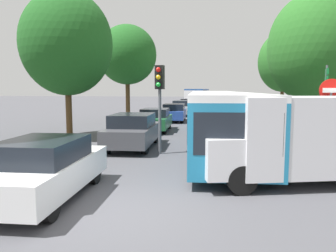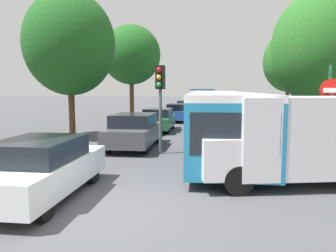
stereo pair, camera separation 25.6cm
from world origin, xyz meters
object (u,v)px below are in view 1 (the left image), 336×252
(queued_car_green, at_px, (155,120))
(white_van, at_px, (300,137))
(tree_right_mid, at_px, (313,51))
(tree_right_far, at_px, (283,63))
(queued_car_red, at_px, (188,105))
(no_entry_sign, at_px, (330,110))
(city_bus_rear, at_px, (198,96))
(tree_left_mid, at_px, (67,46))
(traffic_light, at_px, (160,89))
(articulated_bus, at_px, (217,113))
(queued_car_graphite, at_px, (133,131))
(direction_sign_post, at_px, (326,88))
(queued_car_silver, at_px, (182,108))
(tree_left_far, at_px, (126,56))
(queued_car_white, at_px, (44,169))
(queued_car_blue, at_px, (174,113))

(queued_car_green, xyz_separation_m, white_van, (6.04, -10.02, 0.56))
(tree_right_mid, height_order, tree_right_far, tree_right_mid)
(queued_car_red, relative_size, no_entry_sign, 1.46)
(city_bus_rear, height_order, tree_right_mid, tree_right_mid)
(tree_left_mid, bearing_deg, traffic_light, -32.06)
(traffic_light, height_order, tree_right_far, tree_right_far)
(queued_car_green, bearing_deg, tree_right_mid, -91.93)
(articulated_bus, height_order, queued_car_red, articulated_bus)
(queued_car_graphite, height_order, direction_sign_post, direction_sign_post)
(traffic_light, bearing_deg, articulated_bus, 158.28)
(traffic_light, height_order, no_entry_sign, traffic_light)
(white_van, bearing_deg, queued_car_green, -74.74)
(city_bus_rear, distance_m, tree_right_far, 23.33)
(articulated_bus, height_order, tree_right_mid, tree_right_mid)
(queued_car_silver, bearing_deg, no_entry_sign, -163.92)
(queued_car_graphite, bearing_deg, traffic_light, -132.02)
(queued_car_green, xyz_separation_m, tree_right_far, (8.93, 10.23, 3.99))
(tree_left_mid, bearing_deg, city_bus_rear, 83.75)
(queued_car_red, bearing_deg, articulated_bus, -173.70)
(tree_right_far, bearing_deg, city_bus_rear, 112.68)
(tree_right_far, bearing_deg, queued_car_red, 138.39)
(tree_left_far, distance_m, tree_right_far, 13.30)
(articulated_bus, height_order, tree_left_mid, tree_left_mid)
(queued_car_red, distance_m, direction_sign_post, 22.81)
(queued_car_red, height_order, tree_right_mid, tree_right_mid)
(queued_car_white, height_order, tree_left_mid, tree_left_mid)
(queued_car_silver, relative_size, white_van, 0.79)
(white_van, bearing_deg, city_bus_rear, -97.60)
(traffic_light, height_order, direction_sign_post, direction_sign_post)
(queued_car_white, xyz_separation_m, queued_car_graphite, (0.21, 6.66, 0.03))
(city_bus_rear, xyz_separation_m, queued_car_green, (-0.02, -31.54, -0.77))
(direction_sign_post, xyz_separation_m, tree_right_far, (0.25, 13.05, 2.12))
(queued_car_white, distance_m, tree_left_mid, 10.51)
(city_bus_rear, xyz_separation_m, queued_car_red, (-0.05, -13.36, -0.74))
(white_van, relative_size, direction_sign_post, 1.48)
(queued_car_white, distance_m, tree_right_far, 24.62)
(queued_car_white, relative_size, tree_left_mid, 0.55)
(no_entry_sign, bearing_deg, white_van, -36.99)
(queued_car_white, height_order, queued_car_graphite, queued_car_graphite)
(queued_car_white, relative_size, white_van, 0.77)
(queued_car_red, distance_m, tree_right_mid, 20.36)
(direction_sign_post, bearing_deg, no_entry_sign, 87.14)
(queued_car_white, xyz_separation_m, tree_left_mid, (-3.82, 8.95, 3.95))
(tree_left_far, bearing_deg, tree_right_far, 24.04)
(queued_car_red, height_order, tree_left_mid, tree_left_mid)
(queued_car_red, bearing_deg, tree_left_mid, 166.58)
(queued_car_white, height_order, direction_sign_post, direction_sign_post)
(queued_car_blue, distance_m, queued_car_silver, 5.59)
(no_entry_sign, relative_size, tree_left_far, 0.39)
(white_van, distance_m, tree_left_mid, 12.33)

